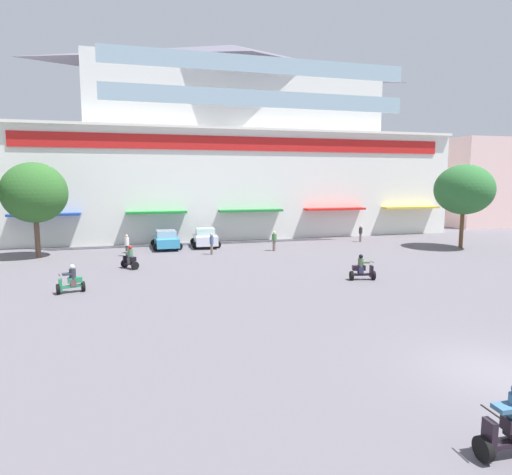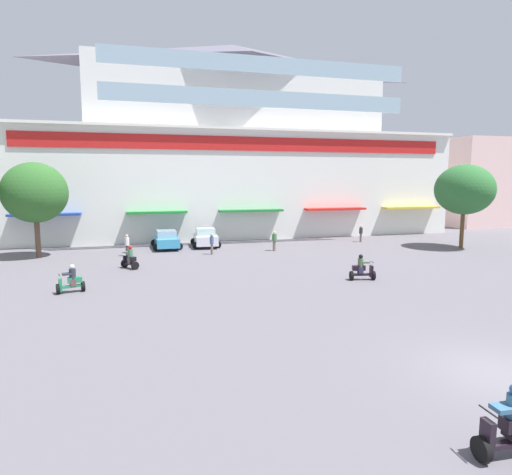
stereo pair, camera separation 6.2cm
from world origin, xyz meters
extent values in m
plane|color=#5E5A62|center=(0.00, 13.00, 0.00)|extent=(128.00, 128.00, 0.00)
cube|color=white|center=(0.00, 35.83, 5.12)|extent=(43.75, 11.67, 10.24)
cube|color=white|center=(0.00, 36.42, 13.57)|extent=(28.90, 10.50, 6.66)
pyramid|color=slate|center=(0.00, 36.42, 18.22)|extent=(29.48, 10.73, 2.64)
cube|color=red|center=(0.00, 29.94, 9.00)|extent=(40.25, 0.12, 1.27)
cube|color=white|center=(0.00, 29.90, 10.36)|extent=(43.75, 0.70, 0.24)
cube|color=#203F94|center=(-17.56, 29.45, 2.84)|extent=(5.59, 1.10, 0.20)
cube|color=#1C7C2E|center=(-8.50, 29.45, 2.84)|extent=(5.25, 1.10, 0.20)
cube|color=#1F7230|center=(0.10, 29.45, 2.84)|extent=(6.02, 1.10, 0.20)
cube|color=red|center=(8.67, 29.45, 2.84)|extent=(6.19, 1.10, 0.20)
cube|color=gold|center=(17.22, 29.45, 2.84)|extent=(6.24, 1.10, 0.20)
cube|color=#99B7C6|center=(0.00, 25.29, 12.24)|extent=(25.43, 0.08, 1.33)
cube|color=#99B7C6|center=(0.00, 25.29, 14.90)|extent=(25.43, 0.08, 1.33)
cube|color=beige|center=(31.69, 36.93, 5.31)|extent=(10.68, 10.15, 10.63)
cylinder|color=brown|center=(15.93, 20.44, 1.65)|extent=(0.32, 0.32, 3.30)
ellipsoid|color=#2D6831|center=(15.93, 20.44, 4.90)|extent=(4.59, 4.92, 4.11)
cylinder|color=brown|center=(-17.30, 24.88, 1.59)|extent=(0.37, 0.37, 3.18)
ellipsoid|color=#2E6128|center=(-17.30, 24.88, 4.79)|extent=(4.58, 4.01, 4.36)
cube|color=#3692C0|center=(-7.91, 26.97, 0.63)|extent=(1.90, 4.36, 0.72)
cube|color=#9CACBE|center=(-7.91, 26.97, 1.25)|extent=(1.60, 2.20, 0.53)
cylinder|color=black|center=(-8.84, 28.29, 0.30)|extent=(0.60, 0.18, 0.60)
cylinder|color=black|center=(-7.03, 28.33, 0.30)|extent=(0.60, 0.18, 0.60)
cylinder|color=black|center=(-8.78, 25.61, 0.30)|extent=(0.60, 0.18, 0.60)
cylinder|color=black|center=(-6.97, 25.65, 0.30)|extent=(0.60, 0.18, 0.60)
cube|color=silver|center=(-4.61, 27.02, 0.66)|extent=(2.02, 3.93, 0.79)
cube|color=#A1C0BB|center=(-4.61, 27.02, 1.33)|extent=(1.66, 2.00, 0.55)
cylinder|color=black|center=(-5.45, 28.25, 0.30)|extent=(0.61, 0.20, 0.60)
cylinder|color=black|center=(-3.64, 28.15, 0.30)|extent=(0.61, 0.20, 0.60)
cylinder|color=black|center=(-5.58, 25.88, 0.30)|extent=(0.61, 0.20, 0.60)
cylinder|color=black|center=(-3.77, 25.78, 0.30)|extent=(0.61, 0.20, 0.60)
cylinder|color=black|center=(-14.19, 13.31, 0.26)|extent=(0.27, 0.54, 0.52)
cylinder|color=black|center=(-13.03, 13.62, 0.26)|extent=(0.27, 0.54, 0.52)
cube|color=#227E50|center=(-13.61, 13.47, 0.32)|extent=(1.09, 0.55, 0.10)
cube|color=#227E50|center=(-13.40, 13.52, 0.64)|extent=(0.72, 0.47, 0.28)
cube|color=#227E50|center=(-14.07, 13.34, 0.46)|extent=(0.22, 0.35, 0.63)
cylinder|color=black|center=(-14.09, 13.33, 0.98)|extent=(0.17, 0.51, 0.04)
cube|color=brown|center=(-13.49, 13.50, 0.52)|extent=(0.35, 0.38, 0.36)
cylinder|color=#292D39|center=(-13.49, 13.50, 0.96)|extent=(0.39, 0.39, 0.52)
sphere|color=silver|center=(-13.49, 13.50, 1.33)|extent=(0.25, 0.25, 0.25)
cube|color=#292D39|center=(-13.75, 13.43, 0.99)|extent=(0.51, 0.44, 0.10)
cylinder|color=black|center=(2.80, 11.98, 0.26)|extent=(0.24, 0.54, 0.52)
cylinder|color=black|center=(1.54, 12.23, 0.26)|extent=(0.24, 0.54, 0.52)
cube|color=black|center=(2.17, 12.10, 0.32)|extent=(1.16, 0.50, 0.10)
cube|color=black|center=(1.94, 12.15, 0.70)|extent=(0.76, 0.44, 0.28)
cube|color=black|center=(2.67, 12.00, 0.50)|extent=(0.20, 0.34, 0.69)
cylinder|color=black|center=(2.70, 12.00, 1.04)|extent=(0.14, 0.52, 0.04)
cube|color=#2C2D4E|center=(2.04, 12.13, 0.58)|extent=(0.34, 0.37, 0.36)
cylinder|color=#526B48|center=(2.04, 12.13, 1.01)|extent=(0.38, 0.38, 0.49)
sphere|color=black|center=(2.04, 12.13, 1.37)|extent=(0.25, 0.25, 0.25)
cube|color=#526B48|center=(2.32, 12.07, 1.04)|extent=(0.50, 0.42, 0.10)
cylinder|color=black|center=(-3.57, -3.26, 0.26)|extent=(0.17, 0.53, 0.52)
cube|color=black|center=(-2.98, -3.29, 0.32)|extent=(1.07, 0.33, 0.10)
cube|color=black|center=(-3.45, -3.27, 0.52)|extent=(0.16, 0.33, 0.71)
cylinder|color=black|center=(-3.48, -3.27, 1.07)|extent=(0.06, 0.52, 0.04)
cube|color=#3A6786|center=(-3.12, -3.29, 1.11)|extent=(0.46, 0.36, 0.10)
cylinder|color=black|center=(-11.10, 19.51, 0.26)|extent=(0.51, 0.41, 0.52)
cylinder|color=black|center=(-10.44, 18.53, 0.26)|extent=(0.51, 0.41, 0.52)
cube|color=black|center=(-10.77, 19.02, 0.32)|extent=(0.81, 1.02, 0.10)
cube|color=black|center=(-10.65, 18.84, 0.66)|extent=(0.62, 0.72, 0.28)
cube|color=black|center=(-11.03, 19.41, 0.47)|extent=(0.34, 0.29, 0.65)
cylinder|color=black|center=(-11.04, 19.43, 1.00)|extent=(0.45, 0.32, 0.04)
cube|color=brown|center=(-10.70, 18.92, 0.54)|extent=(0.42, 0.41, 0.36)
cylinder|color=#4C7A58|center=(-10.70, 18.92, 1.01)|extent=(0.44, 0.44, 0.56)
sphere|color=red|center=(-10.70, 18.92, 1.40)|extent=(0.25, 0.25, 0.25)
cube|color=#4C7A58|center=(-10.85, 19.14, 1.03)|extent=(0.53, 0.55, 0.10)
cylinder|color=#74665B|center=(-4.74, 22.92, 0.42)|extent=(0.27, 0.27, 0.83)
cylinder|color=#425C88|center=(-4.74, 22.92, 1.12)|extent=(0.44, 0.44, 0.57)
sphere|color=tan|center=(-4.74, 22.92, 1.52)|extent=(0.24, 0.24, 0.24)
cylinder|color=#7A5E57|center=(9.64, 26.01, 0.39)|extent=(0.28, 0.28, 0.79)
cylinder|color=#2E3034|center=(9.64, 26.01, 1.05)|extent=(0.44, 0.44, 0.53)
sphere|color=#D89E87|center=(9.64, 26.01, 1.43)|extent=(0.23, 0.23, 0.23)
cylinder|color=#7E6460|center=(0.42, 23.30, 0.42)|extent=(0.34, 0.34, 0.84)
cylinder|color=#417643|center=(0.42, 23.30, 1.10)|extent=(0.55, 0.55, 0.53)
sphere|color=tan|center=(0.42, 23.30, 1.48)|extent=(0.22, 0.22, 0.22)
cylinder|color=#534145|center=(-11.01, 23.85, 0.41)|extent=(0.29, 0.29, 0.82)
cylinder|color=silver|center=(-11.01, 23.85, 1.12)|extent=(0.47, 0.47, 0.61)
sphere|color=tan|center=(-11.01, 23.85, 1.53)|extent=(0.22, 0.22, 0.22)
camera|label=1|loc=(-10.29, -10.07, 5.75)|focal=30.79mm
camera|label=2|loc=(-10.23, -10.08, 5.75)|focal=30.79mm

